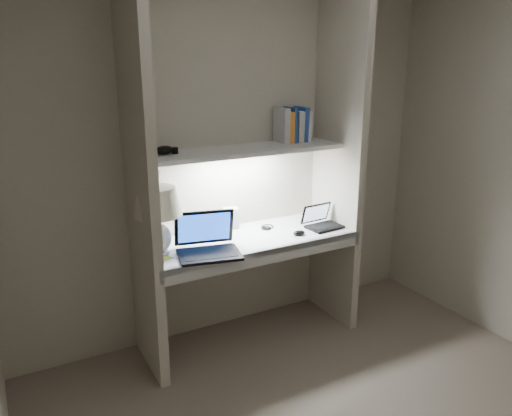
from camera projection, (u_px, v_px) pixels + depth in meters
back_wall at (231, 161)px, 3.51m from camera, size 3.20×0.01×2.50m
alcove_panel_left at (140, 180)px, 2.94m from camera, size 0.06×0.55×2.50m
alcove_panel_right at (338, 158)px, 3.61m from camera, size 0.06×0.55×2.50m
desk at (250, 239)px, 3.42m from camera, size 1.40×0.55×0.04m
desk_apron at (269, 256)px, 3.21m from camera, size 1.46×0.03×0.10m
shelf at (243, 150)px, 3.33m from camera, size 1.40×0.36×0.03m
strip_light at (243, 154)px, 3.33m from camera, size 0.60×0.04×0.02m
table_lamp at (158, 210)px, 3.02m from camera, size 0.29×0.29×0.43m
laptop_main at (207, 244)px, 3.11m from camera, size 0.44×0.40×0.25m
laptop_netbook at (321, 222)px, 3.60m from camera, size 0.26×0.23×0.16m
speaker at (231, 218)px, 3.56m from camera, size 0.12×0.10×0.15m
mouse at (299, 233)px, 3.43m from camera, size 0.09×0.06×0.03m
cable_coil at (268, 226)px, 3.60m from camera, size 0.12×0.12×0.01m
sticky_note at (164, 258)px, 3.04m from camera, size 0.10×0.10×0.00m
book_row at (292, 125)px, 3.55m from camera, size 0.23×0.16×0.25m
shelf_box at (145, 144)px, 3.06m from camera, size 0.09×0.08×0.13m
shelf_gadget at (164, 150)px, 3.09m from camera, size 0.15×0.12×0.05m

